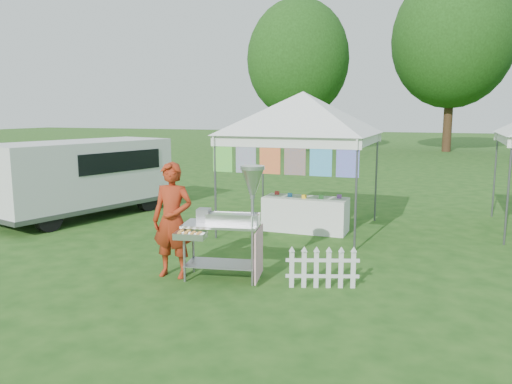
% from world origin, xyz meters
% --- Properties ---
extents(ground, '(120.00, 120.00, 0.00)m').
position_xyz_m(ground, '(0.00, 0.00, 0.00)').
color(ground, '#1D4814').
rests_on(ground, ground).
extents(canopy_main, '(4.24, 4.24, 3.45)m').
position_xyz_m(canopy_main, '(0.00, 3.49, 2.99)').
color(canopy_main, '#59595E').
rests_on(canopy_main, ground).
extents(tree_left, '(6.40, 6.40, 9.53)m').
position_xyz_m(tree_left, '(-6.00, 24.00, 5.83)').
color(tree_left, '#342313').
rests_on(tree_left, ground).
extents(tree_mid, '(7.60, 7.60, 11.52)m').
position_xyz_m(tree_mid, '(3.00, 28.00, 7.14)').
color(tree_mid, '#342313').
rests_on(tree_mid, ground).
extents(donut_cart, '(1.29, 1.09, 1.77)m').
position_xyz_m(donut_cart, '(-0.06, -0.16, 1.04)').
color(donut_cart, gray).
rests_on(donut_cart, ground).
extents(vendor, '(0.69, 0.49, 1.81)m').
position_xyz_m(vendor, '(-1.01, -0.35, 0.90)').
color(vendor, maroon).
rests_on(vendor, ground).
extents(cargo_van, '(2.87, 4.79, 1.86)m').
position_xyz_m(cargo_van, '(-5.40, 2.98, 1.00)').
color(cargo_van, silver).
rests_on(cargo_van, ground).
extents(picket_fence, '(1.03, 0.38, 0.56)m').
position_xyz_m(picket_fence, '(1.31, -0.05, 0.29)').
color(picket_fence, silver).
rests_on(picket_fence, ground).
extents(display_table, '(1.80, 0.70, 0.74)m').
position_xyz_m(display_table, '(0.14, 3.32, 0.37)').
color(display_table, white).
rests_on(display_table, ground).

